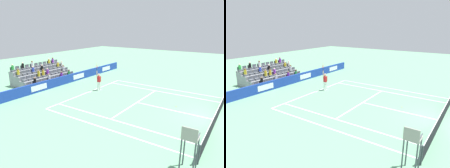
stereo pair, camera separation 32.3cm
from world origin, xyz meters
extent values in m
plane|color=#669E77|center=(0.00, 0.00, 0.00)|extent=(80.00, 80.00, 0.00)
cube|color=white|center=(0.00, -11.89, 0.00)|extent=(10.97, 0.10, 0.01)
cube|color=white|center=(0.00, -6.40, 0.00)|extent=(8.23, 0.10, 0.01)
cube|color=white|center=(0.00, -3.20, 0.00)|extent=(0.10, 6.40, 0.01)
cube|color=white|center=(4.12, -5.95, 0.00)|extent=(0.10, 11.89, 0.01)
cube|color=white|center=(-4.12, -5.95, 0.00)|extent=(0.10, 11.89, 0.01)
cube|color=white|center=(5.49, -5.95, 0.00)|extent=(0.10, 11.89, 0.01)
cube|color=white|center=(-5.49, -5.95, 0.00)|extent=(0.10, 11.89, 0.01)
cube|color=white|center=(0.00, -11.79, 0.00)|extent=(0.10, 0.20, 0.01)
cube|color=#193899|center=(0.00, -16.12, 0.50)|extent=(23.39, 0.20, 1.00)
cube|color=white|center=(-8.77, -16.01, 0.50)|extent=(1.87, 0.01, 0.56)
cube|color=white|center=(-2.92, -16.01, 0.50)|extent=(1.87, 0.01, 0.56)
cube|color=white|center=(2.92, -16.01, 0.50)|extent=(1.87, 0.01, 0.56)
cylinder|color=#33383D|center=(5.94, 0.00, 0.54)|extent=(0.10, 0.10, 1.07)
cube|color=black|center=(0.00, 0.00, 0.46)|extent=(11.77, 0.02, 0.92)
cube|color=white|center=(0.00, 0.00, 0.94)|extent=(11.77, 0.04, 0.04)
cylinder|color=white|center=(-1.14, -11.38, 0.45)|extent=(0.16, 0.16, 0.90)
cylinder|color=white|center=(-0.91, -11.45, 0.45)|extent=(0.16, 0.16, 0.90)
cube|color=white|center=(-1.14, -11.38, 0.04)|extent=(0.19, 0.28, 0.08)
cube|color=white|center=(-0.91, -11.45, 0.04)|extent=(0.19, 0.28, 0.08)
cube|color=red|center=(-1.02, -11.41, 1.20)|extent=(0.32, 0.41, 0.60)
sphere|color=#D3A884|center=(-1.02, -11.41, 1.66)|extent=(0.24, 0.24, 0.24)
cylinder|color=#D3A884|center=(-0.81, -11.48, 1.81)|extent=(0.09, 0.09, 0.62)
cylinder|color=#D3A884|center=(-1.22, -11.30, 1.22)|extent=(0.09, 0.09, 0.56)
cylinder|color=black|center=(-0.81, -11.48, 2.26)|extent=(0.04, 0.04, 0.28)
torus|color=red|center=(-0.81, -11.48, 2.54)|extent=(0.12, 0.30, 0.31)
sphere|color=#D1E533|center=(-0.81, -11.48, 2.82)|extent=(0.07, 0.07, 0.07)
cylinder|color=#474C54|center=(6.39, -0.60, 0.85)|extent=(0.07, 0.07, 1.71)
cylinder|color=#474C54|center=(6.39, 0.00, 0.85)|extent=(0.07, 0.07, 1.71)
cylinder|color=#474C54|center=(6.99, -0.60, 0.85)|extent=(0.07, 0.07, 1.71)
cylinder|color=#474C54|center=(6.99, 0.00, 0.85)|extent=(0.07, 0.07, 1.71)
cube|color=gray|center=(6.69, -0.30, 1.75)|extent=(0.70, 0.70, 0.08)
cube|color=gray|center=(7.01, -0.30, 2.06)|extent=(0.06, 0.70, 0.55)
cube|color=#474C54|center=(6.69, -0.62, 1.93)|extent=(0.56, 0.05, 0.04)
cube|color=#474C54|center=(6.69, 0.02, 1.93)|extent=(0.56, 0.05, 0.04)
cube|color=gray|center=(0.00, -17.19, 0.21)|extent=(6.82, 0.95, 0.42)
cube|color=#545960|center=(-3.10, -17.19, 0.52)|extent=(0.48, 0.44, 0.20)
cube|color=#545960|center=(-3.10, -17.39, 0.77)|extent=(0.48, 0.04, 0.30)
cube|color=#545960|center=(-2.48, -17.19, 0.52)|extent=(0.48, 0.44, 0.20)
cube|color=#545960|center=(-2.48, -17.39, 0.77)|extent=(0.48, 0.04, 0.30)
cube|color=#545960|center=(-1.86, -17.19, 0.52)|extent=(0.48, 0.44, 0.20)
cube|color=#545960|center=(-1.86, -17.39, 0.77)|extent=(0.48, 0.04, 0.30)
cube|color=#545960|center=(-1.24, -17.19, 0.52)|extent=(0.48, 0.44, 0.20)
cube|color=#545960|center=(-1.24, -17.39, 0.77)|extent=(0.48, 0.04, 0.30)
cube|color=#545960|center=(-0.62, -17.19, 0.52)|extent=(0.48, 0.44, 0.20)
cube|color=#545960|center=(-0.62, -17.39, 0.77)|extent=(0.48, 0.04, 0.30)
cube|color=#545960|center=(0.00, -17.19, 0.52)|extent=(0.48, 0.44, 0.20)
cube|color=#545960|center=(0.00, -17.39, 0.77)|extent=(0.48, 0.04, 0.30)
cube|color=#545960|center=(0.62, -17.19, 0.52)|extent=(0.48, 0.44, 0.20)
cube|color=#545960|center=(0.62, -17.39, 0.77)|extent=(0.48, 0.04, 0.30)
cube|color=#545960|center=(1.24, -17.19, 0.52)|extent=(0.48, 0.44, 0.20)
cube|color=#545960|center=(1.24, -17.39, 0.77)|extent=(0.48, 0.04, 0.30)
cube|color=#545960|center=(1.86, -17.19, 0.52)|extent=(0.48, 0.44, 0.20)
cube|color=#545960|center=(1.86, -17.39, 0.77)|extent=(0.48, 0.04, 0.30)
cube|color=#545960|center=(2.48, -17.19, 0.52)|extent=(0.48, 0.44, 0.20)
cube|color=#545960|center=(2.48, -17.39, 0.77)|extent=(0.48, 0.04, 0.30)
cube|color=#545960|center=(3.10, -17.19, 0.52)|extent=(0.48, 0.44, 0.20)
cube|color=#545960|center=(3.10, -17.39, 0.77)|extent=(0.48, 0.04, 0.30)
cube|color=gray|center=(0.00, -18.14, 0.42)|extent=(6.82, 0.95, 0.84)
cube|color=#545960|center=(-3.10, -18.14, 0.94)|extent=(0.48, 0.44, 0.20)
cube|color=#545960|center=(-3.10, -18.34, 1.19)|extent=(0.48, 0.04, 0.30)
cube|color=#545960|center=(-2.48, -18.14, 0.94)|extent=(0.48, 0.44, 0.20)
cube|color=#545960|center=(-2.48, -18.34, 1.19)|extent=(0.48, 0.04, 0.30)
cube|color=#545960|center=(-1.86, -18.14, 0.94)|extent=(0.48, 0.44, 0.20)
cube|color=#545960|center=(-1.86, -18.34, 1.19)|extent=(0.48, 0.04, 0.30)
cube|color=#545960|center=(-1.24, -18.14, 0.94)|extent=(0.48, 0.44, 0.20)
cube|color=#545960|center=(-1.24, -18.34, 1.19)|extent=(0.48, 0.04, 0.30)
cube|color=#545960|center=(-0.62, -18.14, 0.94)|extent=(0.48, 0.44, 0.20)
cube|color=#545960|center=(-0.62, -18.34, 1.19)|extent=(0.48, 0.04, 0.30)
cube|color=#545960|center=(0.00, -18.14, 0.94)|extent=(0.48, 0.44, 0.20)
cube|color=#545960|center=(0.00, -18.34, 1.19)|extent=(0.48, 0.04, 0.30)
cube|color=#545960|center=(0.62, -18.14, 0.94)|extent=(0.48, 0.44, 0.20)
cube|color=#545960|center=(0.62, -18.34, 1.19)|extent=(0.48, 0.04, 0.30)
cube|color=#545960|center=(1.24, -18.14, 0.94)|extent=(0.48, 0.44, 0.20)
cube|color=#545960|center=(1.24, -18.34, 1.19)|extent=(0.48, 0.04, 0.30)
cube|color=#545960|center=(1.86, -18.14, 0.94)|extent=(0.48, 0.44, 0.20)
cube|color=#545960|center=(1.86, -18.34, 1.19)|extent=(0.48, 0.04, 0.30)
cube|color=#545960|center=(2.48, -18.14, 0.94)|extent=(0.48, 0.44, 0.20)
cube|color=#545960|center=(2.48, -18.34, 1.19)|extent=(0.48, 0.04, 0.30)
cube|color=#545960|center=(3.10, -18.14, 0.94)|extent=(0.48, 0.44, 0.20)
cube|color=#545960|center=(3.10, -18.34, 1.19)|extent=(0.48, 0.04, 0.30)
cube|color=gray|center=(0.00, -19.09, 0.63)|extent=(6.82, 0.95, 1.26)
cube|color=#545960|center=(-3.10, -19.09, 1.36)|extent=(0.48, 0.44, 0.20)
cube|color=#545960|center=(-3.10, -19.29, 1.61)|extent=(0.48, 0.04, 0.30)
cube|color=#545960|center=(-2.48, -19.09, 1.36)|extent=(0.48, 0.44, 0.20)
cube|color=#545960|center=(-2.48, -19.29, 1.61)|extent=(0.48, 0.04, 0.30)
cube|color=#545960|center=(-1.86, -19.09, 1.36)|extent=(0.48, 0.44, 0.20)
cube|color=#545960|center=(-1.86, -19.29, 1.61)|extent=(0.48, 0.04, 0.30)
cube|color=#545960|center=(-1.24, -19.09, 1.36)|extent=(0.48, 0.44, 0.20)
cube|color=#545960|center=(-1.24, -19.29, 1.61)|extent=(0.48, 0.04, 0.30)
cube|color=#545960|center=(-0.62, -19.09, 1.36)|extent=(0.48, 0.44, 0.20)
cube|color=#545960|center=(-0.62, -19.29, 1.61)|extent=(0.48, 0.04, 0.30)
cube|color=#545960|center=(0.00, -19.09, 1.36)|extent=(0.48, 0.44, 0.20)
cube|color=#545960|center=(0.00, -19.29, 1.61)|extent=(0.48, 0.04, 0.30)
cube|color=#545960|center=(0.62, -19.09, 1.36)|extent=(0.48, 0.44, 0.20)
cube|color=#545960|center=(0.62, -19.29, 1.61)|extent=(0.48, 0.04, 0.30)
cube|color=#545960|center=(1.24, -19.09, 1.36)|extent=(0.48, 0.44, 0.20)
cube|color=#545960|center=(1.24, -19.29, 1.61)|extent=(0.48, 0.04, 0.30)
cube|color=#545960|center=(1.86, -19.09, 1.36)|extent=(0.48, 0.44, 0.20)
cube|color=#545960|center=(1.86, -19.29, 1.61)|extent=(0.48, 0.04, 0.30)
cube|color=#545960|center=(2.48, -19.09, 1.36)|extent=(0.48, 0.44, 0.20)
cube|color=#545960|center=(2.48, -19.29, 1.61)|extent=(0.48, 0.04, 0.30)
cube|color=#545960|center=(3.10, -19.09, 1.36)|extent=(0.48, 0.44, 0.20)
cube|color=#545960|center=(3.10, -19.29, 1.61)|extent=(0.48, 0.04, 0.30)
cube|color=gray|center=(0.00, -20.04, 0.84)|extent=(6.82, 0.95, 1.68)
cube|color=#545960|center=(-3.10, -20.04, 1.78)|extent=(0.48, 0.44, 0.20)
cube|color=#545960|center=(-3.10, -20.24, 2.03)|extent=(0.48, 0.04, 0.30)
cube|color=#545960|center=(-2.48, -20.04, 1.78)|extent=(0.48, 0.44, 0.20)
cube|color=#545960|center=(-2.48, -20.24, 2.03)|extent=(0.48, 0.04, 0.30)
cube|color=#545960|center=(-1.86, -20.04, 1.78)|extent=(0.48, 0.44, 0.20)
cube|color=#545960|center=(-1.86, -20.24, 2.03)|extent=(0.48, 0.04, 0.30)
cube|color=#545960|center=(-1.24, -20.04, 1.78)|extent=(0.48, 0.44, 0.20)
cube|color=#545960|center=(-1.24, -20.24, 2.03)|extent=(0.48, 0.04, 0.30)
cube|color=#545960|center=(-0.62, -20.04, 1.78)|extent=(0.48, 0.44, 0.20)
cube|color=#545960|center=(-0.62, -20.24, 2.03)|extent=(0.48, 0.04, 0.30)
cube|color=#545960|center=(0.00, -20.04, 1.78)|extent=(0.48, 0.44, 0.20)
cube|color=#545960|center=(0.00, -20.24, 2.03)|extent=(0.48, 0.04, 0.30)
cube|color=#545960|center=(0.62, -20.04, 1.78)|extent=(0.48, 0.44, 0.20)
cube|color=#545960|center=(0.62, -20.24, 2.03)|extent=(0.48, 0.04, 0.30)
cube|color=#545960|center=(1.24, -20.04, 1.78)|extent=(0.48, 0.44, 0.20)
cube|color=#545960|center=(1.24, -20.24, 2.03)|extent=(0.48, 0.04, 0.30)
cube|color=#545960|center=(1.86, -20.04, 1.78)|extent=(0.48, 0.44, 0.20)
cube|color=#545960|center=(1.86, -20.24, 2.03)|extent=(0.48, 0.04, 0.30)
cube|color=#545960|center=(2.48, -20.04, 1.78)|extent=(0.48, 0.44, 0.20)
cube|color=#545960|center=(2.48, -20.24, 2.03)|extent=(0.48, 0.04, 0.30)
cube|color=#545960|center=(3.10, -20.04, 1.78)|extent=(0.48, 0.44, 0.20)
cube|color=#545960|center=(3.10, -20.24, 2.03)|extent=(0.48, 0.04, 0.30)
cylinder|color=black|center=(2.48, -17.24, 0.88)|extent=(0.28, 0.28, 0.51)
sphere|color=#9E7251|center=(2.48, -17.24, 1.23)|extent=(0.20, 0.20, 0.20)
cylinder|color=yellow|center=(-2.48, -19.14, 1.68)|extent=(0.28, 0.28, 0.44)
sphere|color=beige|center=(-2.48, -19.14, 2.00)|extent=(0.20, 0.20, 0.20)
cylinder|color=green|center=(-2.48, -17.24, 0.84)|extent=(0.28, 0.28, 0.44)
sphere|color=brown|center=(-2.48, -17.24, 1.16)|extent=(0.20, 0.20, 0.20)
cylinder|color=yellow|center=(1.24, -18.19, 1.31)|extent=(0.28, 0.28, 0.55)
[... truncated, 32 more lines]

